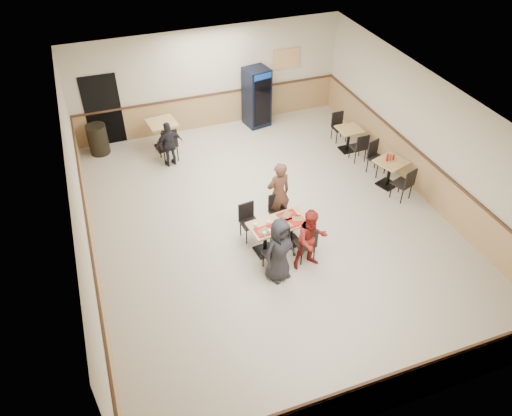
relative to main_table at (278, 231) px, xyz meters
name	(u,v)px	position (x,y,z in m)	size (l,w,h in m)	color
ground	(271,224)	(0.14, 0.79, -0.47)	(10.00, 10.00, 0.00)	beige
room_shell	(298,137)	(1.91, 3.33, 0.11)	(10.00, 10.00, 10.00)	silver
main_table	(278,231)	(0.00, 0.00, 0.00)	(1.37, 0.80, 0.70)	black
main_chairs	(277,232)	(-0.05, -0.01, -0.02)	(1.32, 1.65, 0.89)	black
diner_woman_left	(279,250)	(-0.33, -0.84, 0.28)	(0.73, 0.47, 1.49)	black
diner_woman_right	(311,240)	(0.41, -0.75, 0.26)	(0.70, 0.55, 1.44)	maroon
diner_man_opposite	(278,193)	(0.33, 0.84, 0.34)	(0.59, 0.39, 1.62)	brown
lone_diner	(169,144)	(-1.50, 4.05, 0.18)	(0.75, 0.31, 1.29)	black
tabletop_clutter	(280,223)	(0.01, -0.06, 0.26)	(1.15, 0.65, 0.12)	#BA110C
side_table_near	(390,169)	(3.53, 1.21, 0.02)	(0.87, 0.87, 0.73)	black
side_table_near_chair_south	(402,183)	(3.53, 0.62, 0.00)	(0.43, 0.43, 0.93)	black
side_table_near_chair_north	(378,158)	(3.53, 1.79, 0.00)	(0.43, 0.43, 0.93)	black
side_table_far	(349,136)	(3.38, 3.08, -0.01)	(0.65, 0.65, 0.69)	black
side_table_far_chair_south	(358,146)	(3.38, 2.53, -0.03)	(0.40, 0.40, 0.87)	black
side_table_far_chair_north	(340,127)	(3.38, 3.63, -0.03)	(0.40, 0.40, 0.87)	black
condiment_caddy	(390,157)	(3.50, 1.26, 0.36)	(0.23, 0.06, 0.20)	#AE0C20
back_table	(163,131)	(-1.50, 4.99, 0.08)	(0.86, 0.86, 0.82)	black
back_table_chair_lone	(168,143)	(-1.50, 4.33, 0.06)	(0.48, 0.48, 1.04)	black
pepsi_cooler	(257,97)	(1.46, 5.38, 0.43)	(0.79, 0.79, 1.79)	black
trash_bin	(98,139)	(-3.27, 5.34, -0.03)	(0.55, 0.55, 0.86)	black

